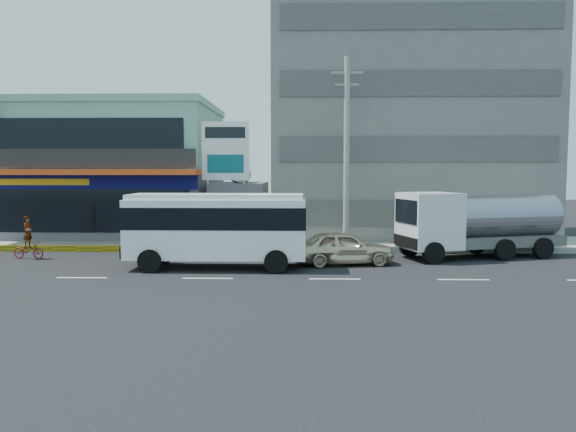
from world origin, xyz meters
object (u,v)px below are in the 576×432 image
(concrete_building, at_px, (400,127))
(minibus, at_px, (217,224))
(satellite_dish, at_px, (239,182))
(motorcycle_rider, at_px, (28,245))
(shop_building, at_px, (119,174))
(utility_pole_near, at_px, (347,153))
(billboard, at_px, (226,158))
(sedan, at_px, (343,248))
(tanker_truck, at_px, (475,223))

(concrete_building, distance_m, minibus, 16.89)
(concrete_building, bearing_deg, minibus, -128.19)
(satellite_dish, height_order, motorcycle_rider, satellite_dish)
(concrete_building, height_order, minibus, concrete_building)
(shop_building, height_order, utility_pole_near, utility_pole_near)
(satellite_dish, bearing_deg, billboard, -105.52)
(billboard, xyz_separation_m, motorcycle_rider, (-8.92, -4.53, -4.24))
(shop_building, height_order, billboard, shop_building)
(shop_building, xyz_separation_m, billboard, (7.50, -4.75, 0.93))
(concrete_building, xyz_separation_m, billboard, (-10.50, -5.80, -2.07))
(utility_pole_near, distance_m, minibus, 8.46)
(shop_building, height_order, minibus, shop_building)
(shop_building, distance_m, utility_pole_near, 15.50)
(concrete_building, height_order, motorcycle_rider, concrete_building)
(shop_building, xyz_separation_m, utility_pole_near, (14.00, -6.55, 1.15))
(billboard, relative_size, motorcycle_rider, 3.33)
(sedan, bearing_deg, minibus, 91.71)
(concrete_building, relative_size, billboard, 2.32)
(satellite_dish, relative_size, motorcycle_rider, 0.72)
(tanker_truck, relative_size, motorcycle_rider, 4.07)
(shop_building, relative_size, utility_pole_near, 1.24)
(tanker_truck, bearing_deg, sedan, -161.40)
(shop_building, relative_size, sedan, 2.74)
(shop_building, relative_size, concrete_building, 0.77)
(concrete_building, height_order, satellite_dish, concrete_building)
(billboard, bearing_deg, satellite_dish, 74.48)
(sedan, relative_size, motorcycle_rider, 2.19)
(shop_building, distance_m, minibus, 14.27)
(billboard, bearing_deg, tanker_truck, -15.79)
(satellite_dish, height_order, sedan, satellite_dish)
(concrete_building, bearing_deg, sedan, -110.97)
(motorcycle_rider, bearing_deg, shop_building, 81.29)
(shop_building, relative_size, tanker_truck, 1.47)
(concrete_building, xyz_separation_m, motorcycle_rider, (-19.42, -10.33, -6.32))
(billboard, relative_size, utility_pole_near, 0.69)
(satellite_dish, bearing_deg, motorcycle_rider, -146.10)
(satellite_dish, bearing_deg, sedan, -53.73)
(shop_building, bearing_deg, utility_pole_near, -25.06)
(sedan, bearing_deg, shop_building, 42.81)
(minibus, distance_m, tanker_truck, 12.53)
(sedan, bearing_deg, utility_pole_near, -15.65)
(sedan, height_order, tanker_truck, tanker_truck)
(motorcycle_rider, bearing_deg, utility_pole_near, 10.04)
(satellite_dish, relative_size, sedan, 0.33)
(satellite_dish, xyz_separation_m, motorcycle_rider, (-9.42, -6.33, -2.89))
(tanker_truck, bearing_deg, billboard, 164.21)
(billboard, relative_size, tanker_truck, 0.82)
(utility_pole_near, bearing_deg, motorcycle_rider, -169.96)
(concrete_building, height_order, tanker_truck, concrete_building)
(concrete_building, bearing_deg, utility_pole_near, -117.76)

